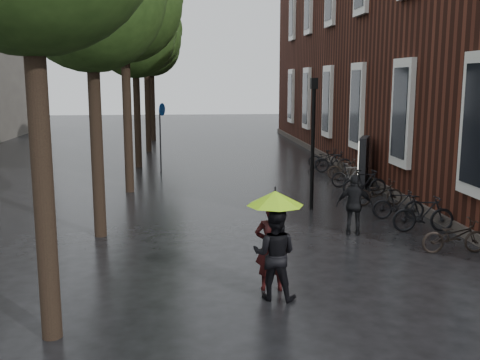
{
  "coord_description": "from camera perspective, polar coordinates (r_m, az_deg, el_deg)",
  "views": [
    {
      "loc": [
        -1.8,
        -7.73,
        4.1
      ],
      "look_at": [
        -0.53,
        5.39,
        1.74
      ],
      "focal_mm": 42.0,
      "sensor_mm": 36.0,
      "label": 1
    }
  ],
  "objects": [
    {
      "name": "street_trees",
      "position": [
        23.84,
        -11.19,
        15.36
      ],
      "size": [
        4.33,
        34.03,
        8.91
      ],
      "color": "black",
      "rests_on": "ground"
    },
    {
      "name": "brick_building",
      "position": [
        29.89,
        19.24,
        13.24
      ],
      "size": [
        10.2,
        33.2,
        12.0
      ],
      "color": "#38160F",
      "rests_on": "ground"
    },
    {
      "name": "person_black",
      "position": [
        10.63,
        3.54,
        -7.54
      ],
      "size": [
        1.01,
        0.89,
        1.74
      ],
      "primitive_type": "imported",
      "rotation": [
        0.0,
        0.0,
        2.82
      ],
      "color": "black",
      "rests_on": "ground"
    },
    {
      "name": "pedestrian_walking",
      "position": [
        15.24,
        11.55,
        -2.5
      ],
      "size": [
        1.03,
        0.66,
        1.63
      ],
      "primitive_type": "imported",
      "rotation": [
        0.0,
        0.0,
        2.85
      ],
      "color": "black",
      "rests_on": "ground"
    },
    {
      "name": "parked_bicycles",
      "position": [
        20.66,
        12.64,
        -0.23
      ],
      "size": [
        1.98,
        14.06,
        1.02
      ],
      "color": "black",
      "rests_on": "ground"
    },
    {
      "name": "ad_lightbox",
      "position": [
        22.24,
        12.43,
        1.83
      ],
      "size": [
        0.29,
        1.28,
        1.93
      ],
      "rotation": [
        0.0,
        0.0,
        -0.41
      ],
      "color": "black",
      "rests_on": "ground"
    },
    {
      "name": "person_burgundy",
      "position": [
        11.05,
        3.19,
        -6.75
      ],
      "size": [
        0.68,
        0.47,
        1.77
      ],
      "primitive_type": "imported",
      "rotation": [
        0.0,
        0.0,
        3.06
      ],
      "color": "black",
      "rests_on": "ground"
    },
    {
      "name": "lamp_post",
      "position": [
        17.79,
        7.43,
        4.99
      ],
      "size": [
        0.21,
        0.21,
        4.16
      ],
      "rotation": [
        0.0,
        0.0,
        -0.29
      ],
      "color": "black",
      "rests_on": "ground"
    },
    {
      "name": "cycle_sign",
      "position": [
        25.54,
        -8.02,
        5.41
      ],
      "size": [
        0.16,
        0.56,
        3.07
      ],
      "rotation": [
        0.0,
        0.0,
        -0.42
      ],
      "color": "#262628",
      "rests_on": "ground"
    },
    {
      "name": "lime_umbrella",
      "position": [
        10.49,
        3.59,
        -1.85
      ],
      "size": [
        1.08,
        1.08,
        1.6
      ],
      "rotation": [
        0.0,
        0.0,
        -0.07
      ],
      "color": "black",
      "rests_on": "ground"
    },
    {
      "name": "ground",
      "position": [
        8.93,
        7.04,
        -17.25
      ],
      "size": [
        120.0,
        120.0,
        0.0
      ],
      "primitive_type": "plane",
      "color": "black"
    }
  ]
}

